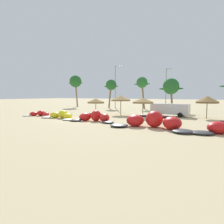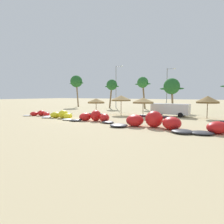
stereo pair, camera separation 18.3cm
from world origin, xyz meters
name	(u,v)px [view 2 (the right image)]	position (x,y,z in m)	size (l,w,h in m)	color
ground_plane	(80,120)	(0.00, 0.00, 0.00)	(260.00, 260.00, 0.00)	#C6B284
kite_far_left	(40,114)	(-8.17, 0.77, 0.32)	(4.89, 2.77, 0.82)	white
kite_left	(62,115)	(-3.17, 0.07, 0.41)	(5.76, 2.89, 1.08)	white
kite_left_of_center	(95,117)	(2.26, -0.05, 0.50)	(5.95, 3.07, 1.30)	#333338
kite_center	(152,121)	(9.66, -1.12, 0.61)	(8.18, 3.76, 1.58)	#333338
beach_umbrella_near_van	(96,101)	(-1.91, 6.33, 2.19)	(2.75, 2.75, 2.57)	brown
beach_umbrella_middle	(121,98)	(1.37, 8.50, 2.61)	(3.16, 3.16, 3.06)	brown
beach_umbrella_near_palms	(143,100)	(5.62, 6.99, 2.34)	(3.02, 3.02, 2.74)	brown
beach_umbrella_outermost	(208,100)	(13.60, 9.55, 2.51)	(2.95, 2.95, 2.99)	brown
parked_van	(169,109)	(8.58, 9.98, 1.09)	(5.40, 2.30, 1.84)	silver
palm_leftmost	(76,82)	(-18.61, 21.45, 6.61)	(4.71, 3.14, 8.28)	#7F6647
palm_left	(112,85)	(-7.52, 20.98, 5.36)	(3.77, 2.51, 6.75)	brown
palm_left_of_gap	(143,83)	(-0.57, 22.91, 5.80)	(3.72, 2.48, 7.19)	brown
palm_center_left	(172,87)	(6.83, 18.63, 4.68)	(4.53, 3.02, 6.26)	#7F6647
lamppost_west	(117,85)	(-7.59, 23.43, 5.66)	(1.99, 0.24, 10.18)	gray
lamppost_west_center	(168,86)	(4.72, 24.03, 4.98)	(1.95, 0.24, 8.85)	gray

